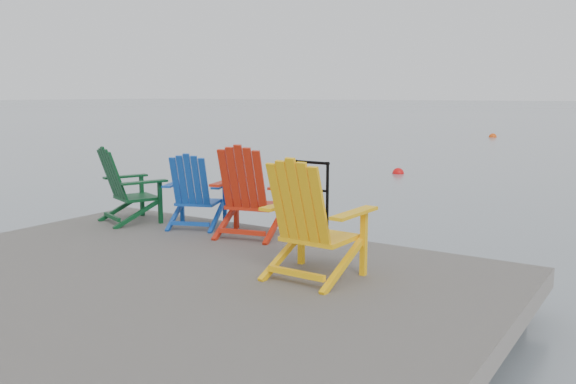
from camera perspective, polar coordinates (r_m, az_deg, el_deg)
The scene contains 9 objects.
ground at distance 5.87m, azimuth -12.68°, elevation -12.96°, with size 400.00×400.00×0.00m, color slate.
dock at distance 5.75m, azimuth -12.80°, elevation -9.75°, with size 6.00×5.00×1.40m.
handrail at distance 7.32m, azimuth 2.20°, elevation 0.15°, with size 0.48×0.04×0.90m.
chair_green at distance 8.30m, azimuth -14.83°, elevation 0.62°, with size 0.95×0.91×0.99m.
chair_blue at distance 7.80m, azimuth -8.70°, elevation 0.11°, with size 0.91×0.87×0.94m.
chair_red at distance 7.22m, azimuth -3.60°, elevation 0.07°, with size 0.99×0.94×1.09m.
chair_yellow at distance 5.56m, azimuth 2.20°, elevation -2.55°, with size 0.90×0.84×1.11m.
buoy_a at distance 17.17m, azimuth 10.27°, elevation 1.70°, with size 0.32×0.32×0.32m, color red.
buoy_b at distance 32.90m, azimuth 18.60°, elevation 4.88°, with size 0.40×0.40×0.40m, color #DF470D.
Camera 1 is at (3.92, -3.77, 2.19)m, focal length 38.00 mm.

